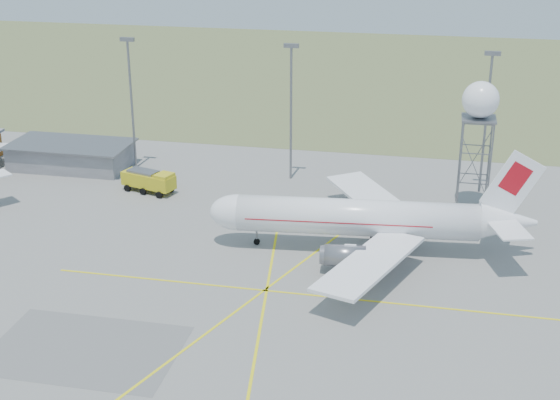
# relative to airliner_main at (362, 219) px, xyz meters

# --- Properties ---
(grass_strip) EXTENTS (400.00, 120.00, 0.03)m
(grass_strip) POSITION_rel_airliner_main_xyz_m (-3.35, 97.29, -4.09)
(grass_strip) COLOR #586C3B
(grass_strip) RESTS_ON ground
(building_grey) EXTENTS (19.00, 10.00, 3.90)m
(building_grey) POSITION_rel_airliner_main_xyz_m (-48.35, 21.29, -2.13)
(building_grey) COLOR gray
(building_grey) RESTS_ON ground
(mast_a) EXTENTS (2.20, 0.50, 20.50)m
(mast_a) POSITION_rel_airliner_main_xyz_m (-38.35, 23.29, 7.97)
(mast_a) COLOR slate
(mast_a) RESTS_ON ground
(mast_b) EXTENTS (2.20, 0.50, 20.50)m
(mast_b) POSITION_rel_airliner_main_xyz_m (-13.35, 23.29, 7.97)
(mast_b) COLOR slate
(mast_b) RESTS_ON ground
(mast_c) EXTENTS (2.20, 0.50, 20.50)m
(mast_c) POSITION_rel_airliner_main_xyz_m (14.65, 23.29, 7.97)
(mast_c) COLOR slate
(mast_c) RESTS_ON ground
(airliner_main) EXTENTS (39.33, 38.10, 13.38)m
(airliner_main) POSITION_rel_airliner_main_xyz_m (0.00, 0.00, 0.00)
(airliner_main) COLOR white
(airliner_main) RESTS_ON ground
(radar_tower) EXTENTS (4.88, 4.88, 17.68)m
(radar_tower) POSITION_rel_airliner_main_xyz_m (13.32, 16.91, 5.82)
(radar_tower) COLOR slate
(radar_tower) RESTS_ON ground
(fire_truck) EXTENTS (8.52, 5.05, 3.23)m
(fire_truck) POSITION_rel_airliner_main_xyz_m (-32.23, 13.37, -2.55)
(fire_truck) COLOR gold
(fire_truck) RESTS_ON ground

